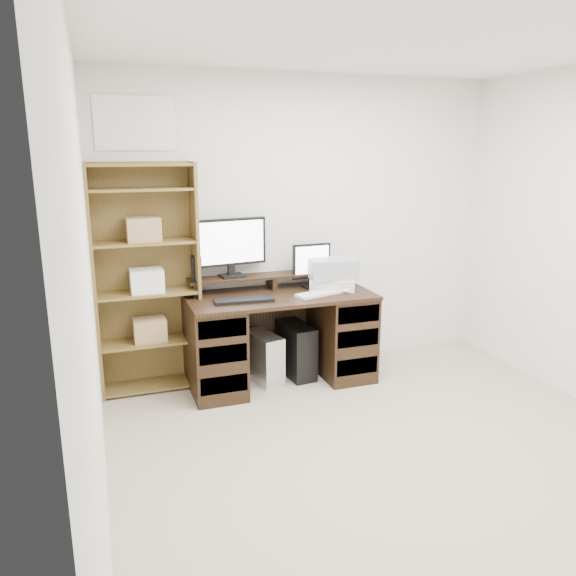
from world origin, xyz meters
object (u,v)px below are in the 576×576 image
desk (280,336)px  bookshelf (146,278)px  tower_silver (263,358)px  tower_black (296,350)px  monitor_small (312,264)px  printer (332,283)px  monitor_wide (231,244)px

desk → bookshelf: bookshelf is taller
tower_silver → bookshelf: bookshelf is taller
tower_silver → tower_black: tower_black is taller
monitor_small → printer: monitor_small is taller
bookshelf → printer: bearing=-7.3°
tower_silver → tower_black: (0.30, 0.03, 0.02)m
bookshelf → tower_silver: bearing=-11.0°
desk → bookshelf: 1.17m
monitor_small → bookshelf: bearing=174.2°
desk → tower_silver: (-0.13, 0.04, -0.19)m
desk → bookshelf: bearing=168.2°
printer → desk: bearing=-154.1°
tower_silver → monitor_wide: bearing=121.0°
monitor_wide → tower_silver: (0.20, -0.20, -0.93)m
monitor_small → bookshelf: bookshelf is taller
monitor_wide → printer: monitor_wide is taller
desk → monitor_small: (0.34, 0.15, 0.56)m
desk → tower_black: 0.25m
desk → monitor_small: bearing=23.6°
tower_silver → bookshelf: (-0.89, 0.17, 0.71)m
desk → tower_silver: size_ratio=3.68×
printer → tower_silver: 0.85m
desk → printer: 0.62m
tower_silver → bookshelf: size_ratio=0.23×
printer → tower_black: 0.65m
tower_silver → tower_black: bearing=-8.7°
desk → tower_silver: desk is taller
printer → tower_silver: printer is taller
tower_silver → tower_black: size_ratio=0.87×
printer → bookshelf: bearing=-164.0°
monitor_wide → monitor_small: bearing=-15.1°
tower_black → tower_silver: bearing=-179.8°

